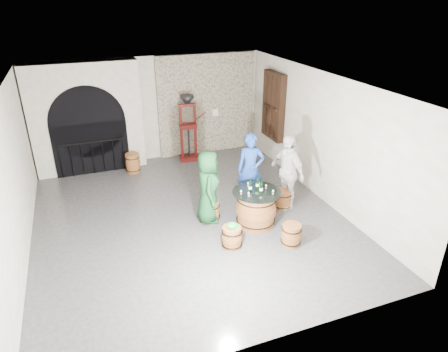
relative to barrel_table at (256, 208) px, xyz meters
name	(u,v)px	position (x,y,z in m)	size (l,w,h in m)	color
ground	(189,218)	(-1.37, 0.82, -0.42)	(8.00, 8.00, 0.00)	#323234
wall_back	(151,110)	(-1.37, 4.82, 1.18)	(8.00, 8.00, 0.00)	beige
wall_front	(266,259)	(-1.37, -3.18, 1.18)	(8.00, 8.00, 0.00)	beige
wall_left	(13,180)	(-4.87, 0.82, 1.18)	(8.00, 8.00, 0.00)	beige
wall_right	(321,137)	(2.13, 0.82, 1.18)	(8.00, 8.00, 0.00)	beige
ceiling	(183,84)	(-1.37, 0.82, 2.78)	(8.00, 8.00, 0.00)	beige
stone_facing_panel	(207,105)	(0.43, 4.76, 1.18)	(3.20, 0.12, 3.18)	tan
arched_opening	(87,119)	(-3.27, 4.56, 1.16)	(3.10, 0.60, 3.19)	beige
shuttered_window	(273,106)	(2.01, 3.22, 1.38)	(0.23, 1.10, 2.00)	black
barrel_table	(256,208)	(0.00, 0.00, 0.00)	(1.11, 1.11, 0.85)	brown
barrel_stool_left	(211,211)	(-0.92, 0.55, -0.18)	(0.44, 0.44, 0.48)	brown
barrel_stool_far	(250,194)	(0.31, 1.02, -0.18)	(0.44, 0.44, 0.48)	brown
barrel_stool_right	(283,199)	(0.96, 0.47, -0.18)	(0.44, 0.44, 0.48)	brown
barrel_stool_near_right	(291,235)	(0.37, -1.00, -0.18)	(0.44, 0.44, 0.48)	brown
barrel_stool_near_left	(232,237)	(-0.85, -0.64, -0.18)	(0.44, 0.44, 0.48)	brown
green_cap	(232,225)	(-0.85, -0.64, 0.10)	(0.25, 0.21, 0.12)	#0E9A33
person_green	(208,187)	(-0.96, 0.57, 0.45)	(0.85, 0.55, 1.73)	#12401E
person_blue	(251,169)	(0.31, 1.03, 0.50)	(0.67, 0.44, 1.83)	#1B3C95
person_white	(287,172)	(1.05, 0.52, 0.53)	(1.11, 0.46, 1.89)	silver
wine_bottle_left	(250,186)	(-0.14, 0.06, 0.56)	(0.08, 0.08, 0.32)	black
wine_bottle_center	(261,188)	(0.06, -0.10, 0.56)	(0.08, 0.08, 0.32)	black
wine_bottle_right	(258,184)	(0.07, 0.13, 0.56)	(0.08, 0.08, 0.32)	black
tasting_glass_a	(249,194)	(-0.26, -0.14, 0.48)	(0.05, 0.05, 0.10)	#B77723
tasting_glass_b	(266,186)	(0.26, 0.07, 0.48)	(0.05, 0.05, 0.10)	#B77723
tasting_glass_c	(248,184)	(-0.07, 0.32, 0.48)	(0.05, 0.05, 0.10)	#B77723
tasting_glass_d	(259,184)	(0.17, 0.25, 0.48)	(0.05, 0.05, 0.10)	#B77723
tasting_glass_e	(273,192)	(0.29, -0.23, 0.48)	(0.05, 0.05, 0.10)	#B77723
tasting_glass_f	(241,192)	(-0.38, 0.01, 0.48)	(0.05, 0.05, 0.10)	#B77723
side_barrel	(133,163)	(-2.19, 3.96, -0.13)	(0.44, 0.44, 0.58)	brown
corking_press	(188,123)	(-0.35, 4.30, 0.79)	(0.87, 0.52, 2.08)	#54110E
control_box	(215,112)	(0.68, 4.68, 0.93)	(0.18, 0.10, 0.22)	silver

